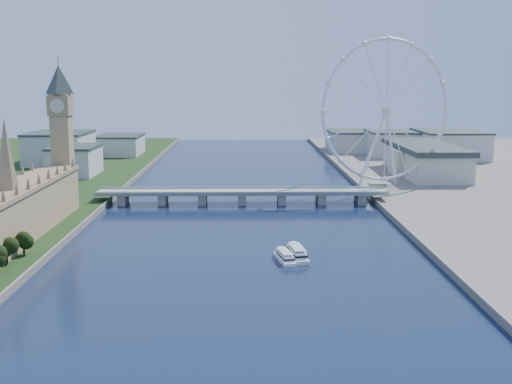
{
  "coord_description": "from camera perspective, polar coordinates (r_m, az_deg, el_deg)",
  "views": [
    {
      "loc": [
        2.63,
        -179.75,
        92.77
      ],
      "look_at": [
        9.06,
        210.0,
        24.44
      ],
      "focal_mm": 45.0,
      "sensor_mm": 36.0,
      "label": 1
    }
  ],
  "objects": [
    {
      "name": "tour_boat_near",
      "position": [
        334.98,
        2.58,
        -6.15
      ],
      "size": [
        11.72,
        27.43,
        5.85
      ],
      "primitive_type": null,
      "rotation": [
        0.0,
        0.0,
        0.19
      ],
      "color": "white",
      "rests_on": "ground"
    },
    {
      "name": "city_skyline",
      "position": [
        744.61,
        1.88,
        4.09
      ],
      "size": [
        505.0,
        280.0,
        32.0
      ],
      "color": "beige",
      "rests_on": "ground"
    },
    {
      "name": "tour_boat_far",
      "position": [
        340.49,
        3.66,
        -5.89
      ],
      "size": [
        11.95,
        31.37,
        6.77
      ],
      "primitive_type": null,
      "rotation": [
        0.0,
        0.0,
        0.14
      ],
      "color": "silver",
      "rests_on": "ground"
    },
    {
      "name": "westminster_bridge",
      "position": [
        487.43,
        -1.24,
        -0.24
      ],
      "size": [
        220.0,
        22.0,
        9.5
      ],
      "color": "gray",
      "rests_on": "ground"
    },
    {
      "name": "london_eye",
      "position": [
        548.13,
        11.51,
        7.1
      ],
      "size": [
        113.6,
        39.12,
        124.3
      ],
      "color": "silver",
      "rests_on": "ground"
    },
    {
      "name": "county_hall",
      "position": [
        640.4,
        14.68,
        1.29
      ],
      "size": [
        54.0,
        144.0,
        35.0
      ],
      "primitive_type": null,
      "color": "beige",
      "rests_on": "ground"
    },
    {
      "name": "parliament_range",
      "position": [
        380.67,
        -21.01,
        -1.98
      ],
      "size": [
        24.0,
        200.0,
        70.0
      ],
      "color": "tan",
      "rests_on": "ground"
    },
    {
      "name": "big_ben",
      "position": [
        476.75,
        -16.95,
        6.36
      ],
      "size": [
        20.02,
        20.02,
        110.0
      ],
      "color": "tan",
      "rests_on": "ground"
    }
  ]
}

